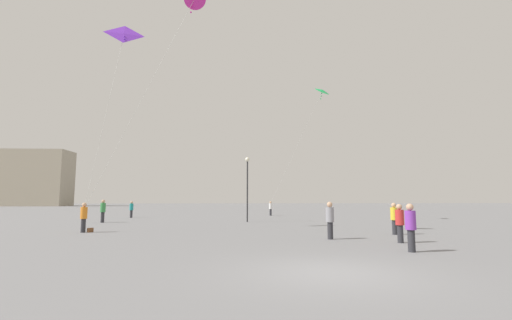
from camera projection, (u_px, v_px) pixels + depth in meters
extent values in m
plane|color=slate|center=(330.00, 273.00, 8.74)|extent=(300.00, 300.00, 0.00)
cylinder|color=#2D2D33|center=(83.00, 226.00, 19.37)|extent=(0.24, 0.24, 0.75)
cylinder|color=orange|center=(84.00, 213.00, 19.45)|extent=(0.36, 0.36, 0.65)
sphere|color=tan|center=(84.00, 205.00, 19.50)|extent=(0.24, 0.24, 0.24)
cylinder|color=#2D2D33|center=(395.00, 227.00, 18.21)|extent=(0.24, 0.24, 0.75)
cylinder|color=yellow|center=(394.00, 214.00, 18.29)|extent=(0.36, 0.36, 0.65)
sphere|color=tan|center=(394.00, 205.00, 18.34)|extent=(0.24, 0.24, 0.24)
cylinder|color=#2D2D33|center=(103.00, 217.00, 27.54)|extent=(0.27, 0.27, 0.82)
cylinder|color=#388C47|center=(103.00, 208.00, 27.63)|extent=(0.39, 0.39, 0.71)
sphere|color=tan|center=(103.00, 201.00, 27.68)|extent=(0.27, 0.27, 0.27)
cylinder|color=#2D2D33|center=(271.00, 212.00, 39.38)|extent=(0.24, 0.24, 0.73)
cylinder|color=white|center=(271.00, 206.00, 39.46)|extent=(0.35, 0.35, 0.64)
sphere|color=tan|center=(271.00, 202.00, 39.51)|extent=(0.24, 0.24, 0.24)
cylinder|color=#2D2D33|center=(330.00, 231.00, 16.10)|extent=(0.25, 0.25, 0.78)
cylinder|color=gray|center=(330.00, 215.00, 16.18)|extent=(0.37, 0.37, 0.68)
sphere|color=tan|center=(330.00, 205.00, 16.23)|extent=(0.25, 0.25, 0.25)
cylinder|color=#2D2D33|center=(400.00, 234.00, 14.77)|extent=(0.24, 0.24, 0.74)
cylinder|color=red|center=(400.00, 217.00, 14.85)|extent=(0.35, 0.35, 0.64)
sphere|color=tan|center=(399.00, 207.00, 14.90)|extent=(0.24, 0.24, 0.24)
cylinder|color=#2D2D33|center=(411.00, 241.00, 12.21)|extent=(0.25, 0.25, 0.76)
cylinder|color=purple|center=(410.00, 220.00, 12.29)|extent=(0.37, 0.37, 0.66)
sphere|color=tan|center=(410.00, 207.00, 12.34)|extent=(0.25, 0.25, 0.25)
cylinder|color=#2D2D33|center=(131.00, 214.00, 34.67)|extent=(0.24, 0.24, 0.75)
cylinder|color=teal|center=(131.00, 207.00, 34.75)|extent=(0.36, 0.36, 0.65)
sphere|color=tan|center=(132.00, 202.00, 34.80)|extent=(0.24, 0.24, 0.24)
sphere|color=#D12899|center=(193.00, 3.00, 19.68)|extent=(0.10, 0.10, 0.10)
sphere|color=#D12899|center=(192.00, 8.00, 19.76)|extent=(0.10, 0.10, 0.10)
sphere|color=#D12899|center=(191.00, 12.00, 19.85)|extent=(0.10, 0.10, 0.10)
cylinder|color=silver|center=(140.00, 103.00, 19.53)|extent=(6.03, 1.74, 11.71)
pyramid|color=purple|center=(124.00, 34.00, 22.15)|extent=(1.85, 0.91, 1.06)
sphere|color=purple|center=(124.00, 37.00, 22.03)|extent=(0.10, 0.10, 0.10)
sphere|color=purple|center=(125.00, 39.00, 21.89)|extent=(0.10, 0.10, 0.10)
sphere|color=purple|center=(125.00, 41.00, 21.74)|extent=(0.10, 0.10, 0.10)
cylinder|color=silver|center=(105.00, 116.00, 20.82)|extent=(1.35, 1.40, 10.92)
cone|color=green|center=(322.00, 91.00, 31.17)|extent=(1.78, 1.74, 0.90)
sphere|color=green|center=(322.00, 93.00, 31.28)|extent=(0.10, 0.10, 0.10)
sphere|color=green|center=(321.00, 96.00, 31.39)|extent=(0.10, 0.10, 0.10)
sphere|color=green|center=(321.00, 99.00, 31.51)|extent=(0.10, 0.10, 0.10)
cylinder|color=silver|center=(293.00, 154.00, 35.33)|extent=(3.44, 9.86, 10.17)
cube|color=#A39984|center=(34.00, 178.00, 96.13)|extent=(18.61, 9.08, 15.20)
cylinder|color=#2D2D30|center=(247.00, 191.00, 28.59)|extent=(0.12, 0.12, 4.94)
sphere|color=#EAE5C6|center=(247.00, 160.00, 28.89)|extent=(0.36, 0.36, 0.36)
cube|color=brown|center=(90.00, 230.00, 19.47)|extent=(0.29, 0.35, 0.24)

